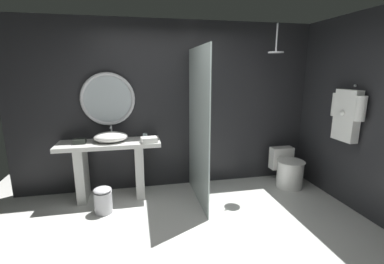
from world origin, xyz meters
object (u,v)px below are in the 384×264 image
(rain_shower_head, at_px, (276,50))
(folded_hand_towel, at_px, (149,140))
(waste_bin, at_px, (103,200))
(tissue_box, at_px, (80,141))
(hanging_bathrobe, at_px, (347,113))
(tumbler_cup, at_px, (145,136))
(vessel_sink, at_px, (111,137))
(round_wall_mirror, at_px, (108,99))
(toilet, at_px, (288,170))

(rain_shower_head, relative_size, folded_hand_towel, 1.81)
(folded_hand_towel, bearing_deg, waste_bin, -154.16)
(tissue_box, bearing_deg, waste_bin, -54.92)
(rain_shower_head, relative_size, hanging_bathrobe, 0.53)
(tumbler_cup, xyz_separation_m, waste_bin, (-0.60, -0.49, -0.72))
(waste_bin, bearing_deg, vessel_sink, 76.62)
(vessel_sink, xyz_separation_m, folded_hand_towel, (0.54, -0.15, -0.03))
(vessel_sink, bearing_deg, waste_bin, -103.38)
(vessel_sink, height_order, tissue_box, vessel_sink)
(tissue_box, distance_m, round_wall_mirror, 0.73)
(vessel_sink, height_order, folded_hand_towel, vessel_sink)
(round_wall_mirror, bearing_deg, folded_hand_towel, -33.49)
(vessel_sink, bearing_deg, round_wall_mirror, 96.28)
(tumbler_cup, bearing_deg, waste_bin, -140.66)
(tumbler_cup, height_order, waste_bin, tumbler_cup)
(rain_shower_head, bearing_deg, tissue_box, 174.47)
(tumbler_cup, height_order, tissue_box, tumbler_cup)
(hanging_bathrobe, bearing_deg, toilet, 117.42)
(vessel_sink, height_order, hanging_bathrobe, hanging_bathrobe)
(toilet, relative_size, waste_bin, 1.70)
(tissue_box, height_order, round_wall_mirror, round_wall_mirror)
(vessel_sink, xyz_separation_m, rain_shower_head, (2.35, -0.28, 1.22))
(vessel_sink, xyz_separation_m, toilet, (2.76, -0.17, -0.66))
(tumbler_cup, xyz_separation_m, toilet, (2.28, -0.20, -0.63))
(tissue_box, relative_size, round_wall_mirror, 0.21)
(tissue_box, xyz_separation_m, folded_hand_towel, (0.96, -0.13, 0.00))
(round_wall_mirror, xyz_separation_m, rain_shower_head, (2.37, -0.51, 0.70))
(toilet, distance_m, waste_bin, 2.89)
(tumbler_cup, distance_m, toilet, 2.37)
(tissue_box, height_order, rain_shower_head, rain_shower_head)
(toilet, bearing_deg, vessel_sink, 176.52)
(round_wall_mirror, distance_m, hanging_bathrobe, 3.34)
(vessel_sink, relative_size, round_wall_mirror, 0.61)
(round_wall_mirror, xyz_separation_m, waste_bin, (-0.08, -0.68, -1.26))
(tumbler_cup, distance_m, rain_shower_head, 2.26)
(toilet, height_order, waste_bin, toilet)
(vessel_sink, relative_size, toilet, 0.78)
(round_wall_mirror, distance_m, toilet, 3.05)
(tissue_box, relative_size, folded_hand_towel, 0.74)
(hanging_bathrobe, bearing_deg, vessel_sink, 164.55)
(tissue_box, relative_size, waste_bin, 0.46)
(vessel_sink, relative_size, folded_hand_towel, 2.14)
(hanging_bathrobe, bearing_deg, rain_shower_head, 143.20)
(tissue_box, relative_size, rain_shower_head, 0.41)
(round_wall_mirror, bearing_deg, hanging_bathrobe, -19.06)
(rain_shower_head, height_order, folded_hand_towel, rain_shower_head)
(rain_shower_head, height_order, waste_bin, rain_shower_head)
(vessel_sink, distance_m, waste_bin, 0.88)
(toilet, bearing_deg, waste_bin, -174.20)
(tissue_box, distance_m, toilet, 3.25)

